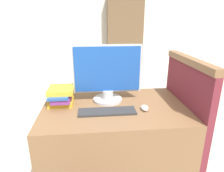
{
  "coord_description": "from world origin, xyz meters",
  "views": [
    {
      "loc": [
        -0.16,
        -1.05,
        1.43
      ],
      "look_at": [
        -0.02,
        0.33,
        0.95
      ],
      "focal_mm": 32.0,
      "sensor_mm": 36.0,
      "label": 1
    }
  ],
  "objects_px": {
    "keyboard": "(107,112)",
    "book_stack": "(61,96)",
    "far_chair": "(124,63)",
    "mouse": "(145,108)",
    "monitor": "(107,75)"
  },
  "relations": [
    {
      "from": "keyboard",
      "to": "far_chair",
      "type": "relative_size",
      "value": 0.46
    },
    {
      "from": "monitor",
      "to": "far_chair",
      "type": "bearing_deg",
      "value": 78.02
    },
    {
      "from": "monitor",
      "to": "keyboard",
      "type": "xyz_separation_m",
      "value": [
        -0.02,
        -0.23,
        -0.22
      ]
    },
    {
      "from": "monitor",
      "to": "keyboard",
      "type": "distance_m",
      "value": 0.31
    },
    {
      "from": "monitor",
      "to": "book_stack",
      "type": "distance_m",
      "value": 0.4
    },
    {
      "from": "book_stack",
      "to": "far_chair",
      "type": "xyz_separation_m",
      "value": [
        0.92,
        2.63,
        -0.34
      ]
    },
    {
      "from": "mouse",
      "to": "far_chair",
      "type": "height_order",
      "value": "far_chair"
    },
    {
      "from": "monitor",
      "to": "far_chair",
      "type": "distance_m",
      "value": 2.7
    },
    {
      "from": "keyboard",
      "to": "far_chair",
      "type": "height_order",
      "value": "far_chair"
    },
    {
      "from": "keyboard",
      "to": "book_stack",
      "type": "xyz_separation_m",
      "value": [
        -0.35,
        0.19,
        0.06
      ]
    },
    {
      "from": "book_stack",
      "to": "far_chair",
      "type": "distance_m",
      "value": 2.8
    },
    {
      "from": "keyboard",
      "to": "book_stack",
      "type": "distance_m",
      "value": 0.4
    },
    {
      "from": "mouse",
      "to": "book_stack",
      "type": "distance_m",
      "value": 0.66
    },
    {
      "from": "book_stack",
      "to": "far_chair",
      "type": "relative_size",
      "value": 0.28
    },
    {
      "from": "keyboard",
      "to": "mouse",
      "type": "distance_m",
      "value": 0.28
    }
  ]
}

